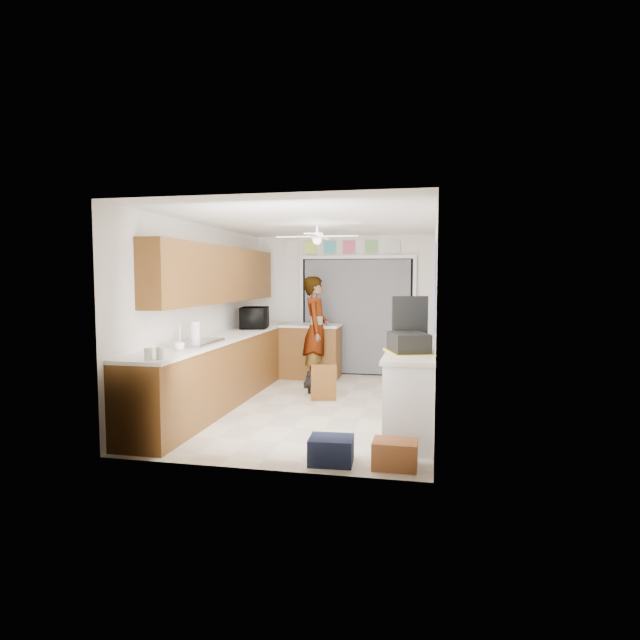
{
  "coord_description": "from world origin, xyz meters",
  "views": [
    {
      "loc": [
        1.55,
        -7.07,
        1.76
      ],
      "look_at": [
        0.0,
        0.4,
        1.15
      ],
      "focal_mm": 30.0,
      "sensor_mm": 36.0,
      "label": 1
    }
  ],
  "objects_px": {
    "cup": "(179,346)",
    "cardboard_box": "(395,454)",
    "man": "(316,330)",
    "dog": "(317,380)",
    "paper_towel_roll": "(195,332)",
    "navy_crate": "(331,450)",
    "suitcase": "(409,343)",
    "microwave": "(255,318)"
  },
  "relations": [
    {
      "from": "cup",
      "to": "cardboard_box",
      "type": "bearing_deg",
      "value": -14.62
    },
    {
      "from": "microwave",
      "to": "navy_crate",
      "type": "xyz_separation_m",
      "value": [
        1.88,
        -3.32,
        -0.98
      ]
    },
    {
      "from": "man",
      "to": "microwave",
      "type": "bearing_deg",
      "value": 111.75
    },
    {
      "from": "suitcase",
      "to": "dog",
      "type": "bearing_deg",
      "value": 107.71
    },
    {
      "from": "suitcase",
      "to": "navy_crate",
      "type": "height_order",
      "value": "suitcase"
    },
    {
      "from": "cardboard_box",
      "to": "microwave",
      "type": "bearing_deg",
      "value": 126.72
    },
    {
      "from": "microwave",
      "to": "dog",
      "type": "relative_size",
      "value": 1.24
    },
    {
      "from": "suitcase",
      "to": "man",
      "type": "height_order",
      "value": "man"
    },
    {
      "from": "cup",
      "to": "dog",
      "type": "relative_size",
      "value": 0.24
    },
    {
      "from": "navy_crate",
      "to": "cardboard_box",
      "type": "bearing_deg",
      "value": 0.0
    },
    {
      "from": "navy_crate",
      "to": "dog",
      "type": "xyz_separation_m",
      "value": [
        -0.79,
        3.03,
        0.07
      ]
    },
    {
      "from": "man",
      "to": "dog",
      "type": "height_order",
      "value": "man"
    },
    {
      "from": "microwave",
      "to": "cardboard_box",
      "type": "xyz_separation_m",
      "value": [
        2.48,
        -3.32,
        -0.98
      ]
    },
    {
      "from": "suitcase",
      "to": "dog",
      "type": "relative_size",
      "value": 1.0
    },
    {
      "from": "man",
      "to": "dog",
      "type": "xyz_separation_m",
      "value": [
        0.17,
        -0.75,
        -0.69
      ]
    },
    {
      "from": "cardboard_box",
      "to": "navy_crate",
      "type": "relative_size",
      "value": 1.0
    },
    {
      "from": "man",
      "to": "suitcase",
      "type": "bearing_deg",
      "value": -153.98
    },
    {
      "from": "microwave",
      "to": "cup",
      "type": "xyz_separation_m",
      "value": [
        0.01,
        -2.68,
        -0.12
      ]
    },
    {
      "from": "microwave",
      "to": "cardboard_box",
      "type": "distance_m",
      "value": 4.26
    },
    {
      "from": "navy_crate",
      "to": "man",
      "type": "relative_size",
      "value": 0.23
    },
    {
      "from": "paper_towel_roll",
      "to": "cardboard_box",
      "type": "xyz_separation_m",
      "value": [
        2.6,
        -1.36,
        -0.94
      ]
    },
    {
      "from": "cup",
      "to": "man",
      "type": "bearing_deg",
      "value": 73.98
    },
    {
      "from": "man",
      "to": "paper_towel_roll",
      "type": "bearing_deg",
      "value": 152.04
    },
    {
      "from": "paper_towel_roll",
      "to": "suitcase",
      "type": "height_order",
      "value": "paper_towel_roll"
    },
    {
      "from": "navy_crate",
      "to": "cup",
      "type": "bearing_deg",
      "value": 160.96
    },
    {
      "from": "suitcase",
      "to": "man",
      "type": "relative_size",
      "value": 0.28
    },
    {
      "from": "paper_towel_roll",
      "to": "cardboard_box",
      "type": "distance_m",
      "value": 3.08
    },
    {
      "from": "cup",
      "to": "paper_towel_roll",
      "type": "bearing_deg",
      "value": 100.84
    },
    {
      "from": "cup",
      "to": "navy_crate",
      "type": "distance_m",
      "value": 2.15
    },
    {
      "from": "cup",
      "to": "cardboard_box",
      "type": "xyz_separation_m",
      "value": [
        2.46,
        -0.64,
        -0.86
      ]
    },
    {
      "from": "cup",
      "to": "dog",
      "type": "distance_m",
      "value": 2.74
    },
    {
      "from": "paper_towel_roll",
      "to": "navy_crate",
      "type": "relative_size",
      "value": 0.64
    },
    {
      "from": "microwave",
      "to": "paper_towel_roll",
      "type": "relative_size",
      "value": 2.32
    },
    {
      "from": "dog",
      "to": "man",
      "type": "bearing_deg",
      "value": 119.05
    },
    {
      "from": "cup",
      "to": "paper_towel_roll",
      "type": "relative_size",
      "value": 0.46
    },
    {
      "from": "cup",
      "to": "cardboard_box",
      "type": "height_order",
      "value": "cup"
    },
    {
      "from": "microwave",
      "to": "paper_towel_roll",
      "type": "xyz_separation_m",
      "value": [
        -0.12,
        -1.96,
        -0.04
      ]
    },
    {
      "from": "microwave",
      "to": "dog",
      "type": "distance_m",
      "value": 1.45
    },
    {
      "from": "microwave",
      "to": "navy_crate",
      "type": "height_order",
      "value": "microwave"
    },
    {
      "from": "cup",
      "to": "man",
      "type": "distance_m",
      "value": 3.26
    },
    {
      "from": "navy_crate",
      "to": "microwave",
      "type": "bearing_deg",
      "value": 119.46
    },
    {
      "from": "microwave",
      "to": "navy_crate",
      "type": "relative_size",
      "value": 1.5
    }
  ]
}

